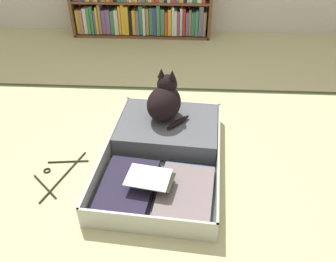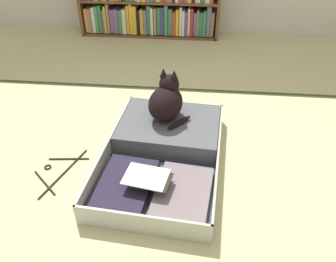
{
  "view_description": "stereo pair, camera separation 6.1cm",
  "coord_description": "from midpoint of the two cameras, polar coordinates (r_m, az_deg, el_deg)",
  "views": [
    {
      "loc": [
        0.11,
        -1.23,
        1.29
      ],
      "look_at": [
        0.03,
        0.24,
        0.2
      ],
      "focal_mm": 35.3,
      "sensor_mm": 36.0,
      "label": 1
    },
    {
      "loc": [
        0.17,
        -1.23,
        1.29
      ],
      "look_at": [
        0.03,
        0.24,
        0.2
      ],
      "focal_mm": 35.3,
      "sensor_mm": 36.0,
      "label": 2
    }
  ],
  "objects": [
    {
      "name": "open_suitcase",
      "position": [
        1.97,
        0.42,
        -2.6
      ],
      "size": [
        0.72,
        1.04,
        0.13
      ],
      "color": "#B3B6AA",
      "rests_on": "ground_plane"
    },
    {
      "name": "bookshelf",
      "position": [
        3.65,
        -2.89,
        21.34
      ],
      "size": [
        1.45,
        0.24,
        0.72
      ],
      "color": "brown",
      "rests_on": "ground_plane"
    },
    {
      "name": "black_cat",
      "position": [
        2.03,
        0.65,
        5.22
      ],
      "size": [
        0.3,
        0.31,
        0.31
      ],
      "color": "black",
      "rests_on": "open_suitcase"
    },
    {
      "name": "clothes_hanger",
      "position": [
        1.97,
        -17.5,
        -6.58
      ],
      "size": [
        0.27,
        0.41,
        0.01
      ],
      "color": "black",
      "rests_on": "ground_plane"
    },
    {
      "name": "tatami_border",
      "position": [
        2.64,
        1.81,
        7.2
      ],
      "size": [
        4.8,
        0.05,
        0.0
      ],
      "color": "#3A4528",
      "rests_on": "ground_plane"
    },
    {
      "name": "ground_plane",
      "position": [
        1.79,
        -0.64,
        -9.77
      ],
      "size": [
        10.0,
        10.0,
        0.0
      ],
      "primitive_type": "plane",
      "color": "#C5C18C"
    }
  ]
}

